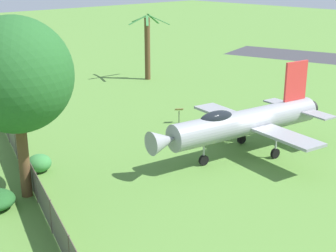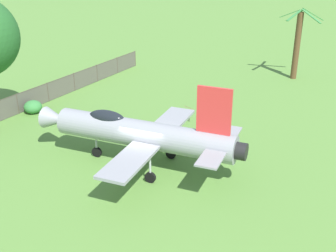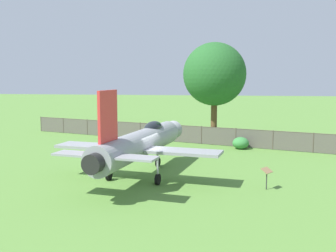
{
  "view_description": "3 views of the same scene",
  "coord_description": "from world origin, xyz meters",
  "views": [
    {
      "loc": [
        -16.33,
        21.85,
        10.66
      ],
      "look_at": [
        1.57,
        4.86,
        2.5
      ],
      "focal_mm": 51.49,
      "sensor_mm": 36.0,
      "label": 1
    },
    {
      "loc": [
        -20.4,
        -5.77,
        11.72
      ],
      "look_at": [
        -0.0,
        -1.37,
        2.62
      ],
      "focal_mm": 45.29,
      "sensor_mm": 36.0,
      "label": 2
    },
    {
      "loc": [
        4.74,
        -22.03,
        5.87
      ],
      "look_at": [
        1.44,
        1.43,
        2.88
      ],
      "focal_mm": 42.53,
      "sensor_mm": 36.0,
      "label": 3
    }
  ],
  "objects": [
    {
      "name": "palm_tree",
      "position": [
        19.3,
        -9.19,
        3.24
      ],
      "size": [
        3.84,
        3.85,
        6.4
      ],
      "color": "brown",
      "rests_on": "ground_plane"
    },
    {
      "name": "perimeter_fence",
      "position": [
        2.87,
        12.15,
        0.83
      ],
      "size": [
        35.0,
        11.49,
        1.57
      ],
      "rotation": [
        0.0,
        0.0,
        9.11
      ],
      "color": "#4C4238",
      "rests_on": "ground_plane"
    },
    {
      "name": "ground_plane",
      "position": [
        0.0,
        0.0,
        0.0
      ],
      "size": [
        200.0,
        200.0,
        0.0
      ],
      "primitive_type": "plane",
      "color": "#568438"
    },
    {
      "name": "display_jet",
      "position": [
        0.06,
        0.35,
        2.04
      ],
      "size": [
        9.76,
        12.31,
        5.21
      ],
      "rotation": [
        0.0,
        0.0,
        1.39
      ],
      "color": "gray",
      "rests_on": "ground_plane"
    },
    {
      "name": "shade_tree",
      "position": [
        3.93,
        12.15,
        6.0
      ],
      "size": [
        5.33,
        5.29,
        8.7
      ],
      "color": "brown",
      "rests_on": "ground_plane"
    },
    {
      "name": "shrub_by_tree",
      "position": [
        6.16,
        10.22,
        0.48
      ],
      "size": [
        1.32,
        1.32,
        0.97
      ],
      "color": "#387F3D",
      "rests_on": "ground_plane"
    },
    {
      "name": "info_plaque",
      "position": [
        7.01,
        -1.39,
        0.85
      ],
      "size": [
        0.68,
        0.72,
        1.14
      ],
      "color": "#333333",
      "rests_on": "ground_plane"
    }
  ]
}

